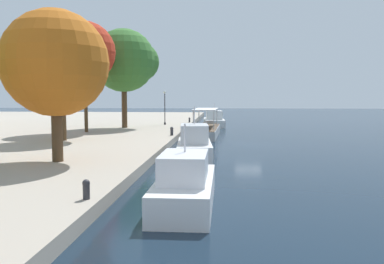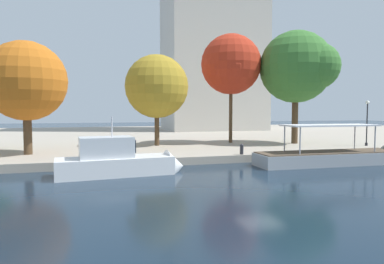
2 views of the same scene
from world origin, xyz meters
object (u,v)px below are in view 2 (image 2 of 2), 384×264
at_px(tree_2, 26,80).
at_px(tree_4, 299,67).
at_px(tour_boat_2, 339,160).
at_px(mooring_bollard_0, 242,149).
at_px(tree_3, 230,65).
at_px(office_tower, 213,9).
at_px(lamp_post, 367,119).
at_px(tree_0, 156,87).
at_px(motor_yacht_1, 123,165).

distance_m(tree_2, tree_4, 27.16).
height_order(tour_boat_2, tree_4, tree_4).
xyz_separation_m(mooring_bollard_0, tree_4, (9.96, 7.04, 7.97)).
bearing_deg(tree_3, office_tower, 74.14).
bearing_deg(lamp_post, tour_boat_2, -144.06).
height_order(mooring_bollard_0, tree_2, tree_2).
xyz_separation_m(tour_boat_2, tree_2, (-23.96, 8.31, 6.41)).
distance_m(mooring_bollard_0, tree_3, 13.13).
bearing_deg(tree_3, lamp_post, -28.70).
bearing_deg(tour_boat_2, tree_2, 162.73).
bearing_deg(tree_3, tree_4, -21.32).
height_order(mooring_bollard_0, tree_3, tree_3).
bearing_deg(tree_2, tree_3, 13.28).
xyz_separation_m(lamp_post, tree_3, (-12.51, 6.85, 5.99)).
xyz_separation_m(mooring_bollard_0, lamp_post, (15.44, 2.93, 2.27)).
bearing_deg(tree_2, tree_0, 20.18).
bearing_deg(office_tower, tree_4, -91.13).
bearing_deg(tour_boat_2, mooring_bollard_0, 156.77).
xyz_separation_m(tree_0, tree_4, (15.42, -2.28, 2.39)).
distance_m(lamp_post, tree_0, 22.10).
relative_size(lamp_post, tree_3, 0.38).
distance_m(mooring_bollard_0, office_tower, 44.23).
bearing_deg(mooring_bollard_0, motor_yacht_1, -163.13).
height_order(tour_boat_2, tree_3, tree_3).
height_order(lamp_post, tree_2, tree_2).
distance_m(lamp_post, tree_4, 8.91).
height_order(tour_boat_2, mooring_bollard_0, tour_boat_2).
xyz_separation_m(motor_yacht_1, tree_4, (19.93, 10.06, 8.40)).
height_order(motor_yacht_1, tree_2, tree_2).
distance_m(tree_2, office_tower, 45.14).
xyz_separation_m(tour_boat_2, mooring_bollard_0, (-6.93, 3.24, 0.76)).
xyz_separation_m(tree_3, tree_4, (7.03, -2.74, -0.28)).
bearing_deg(office_tower, tree_0, -120.43).
height_order(mooring_bollard_0, tree_4, tree_4).
bearing_deg(mooring_bollard_0, tree_0, 120.34).
bearing_deg(mooring_bollard_0, tree_4, 35.24).
distance_m(lamp_post, tree_3, 15.47).
xyz_separation_m(tour_boat_2, tree_0, (-12.38, 12.56, 6.34)).
xyz_separation_m(motor_yacht_1, tree_2, (-7.06, 8.09, 6.08)).
bearing_deg(tree_3, tree_0, -176.88).
bearing_deg(mooring_bollard_0, tree_2, 163.43).
bearing_deg(mooring_bollard_0, office_tower, 73.91).
bearing_deg(tree_0, tree_4, -8.43).
xyz_separation_m(motor_yacht_1, tree_0, (4.51, 12.34, 6.01)).
relative_size(tour_boat_2, mooring_bollard_0, 14.93).
distance_m(tour_boat_2, tree_4, 13.82).
height_order(motor_yacht_1, tour_boat_2, motor_yacht_1).
bearing_deg(tree_3, tree_2, -166.72).
bearing_deg(tour_boat_2, office_tower, 86.67).
relative_size(tour_boat_2, tree_4, 1.07).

